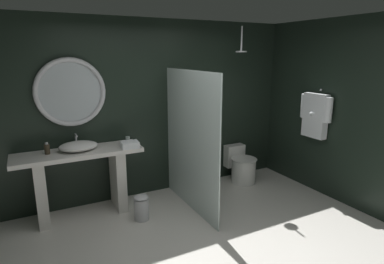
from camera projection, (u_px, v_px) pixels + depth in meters
The scene contains 14 objects.
ground_plane at pixel (214, 254), 3.46m from camera, with size 5.76×5.76×0.00m, color silver.
back_wall_panel at pixel (149, 109), 4.79m from camera, with size 4.80×0.10×2.60m, color black.
side_wall_right at pixel (321, 108), 4.86m from camera, with size 0.10×2.47×2.60m, color black.
vanity_counter at pixel (81, 175), 4.20m from camera, with size 1.59×0.51×0.89m.
vessel_sink at pixel (78, 146), 4.13m from camera, with size 0.48×0.40×0.18m.
tumbler_cup at pixel (128, 140), 4.45m from camera, with size 0.06×0.06×0.10m, color silver.
soap_dispenser at pixel (47, 149), 3.97m from camera, with size 0.07×0.07×0.15m.
round_wall_mirror at pixel (71, 92), 4.15m from camera, with size 0.89×0.06×0.89m.
shower_glass_panel at pixel (191, 142), 4.32m from camera, with size 0.02×1.49×1.91m, color silver.
rain_shower_head at pixel (241, 48), 4.76m from camera, with size 0.17×0.17×0.37m.
hanging_bathrobe at pixel (315, 114), 4.80m from camera, with size 0.20×0.56×0.73m.
toilet at pixel (241, 167), 5.40m from camera, with size 0.42×0.59×0.58m.
waste_bin at pixel (141, 207), 4.16m from camera, with size 0.19×0.19×0.34m.
folded_hand_towel at pixel (130, 145), 4.26m from camera, with size 0.22×0.20×0.08m, color white.
Camera 1 is at (-1.61, -2.59, 2.11)m, focal length 30.02 mm.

